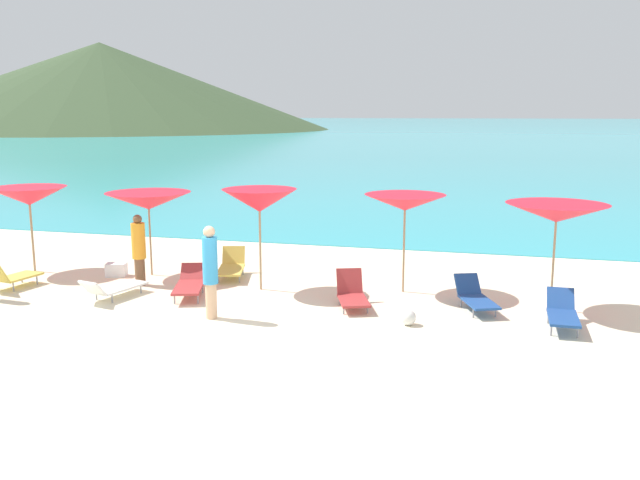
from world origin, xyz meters
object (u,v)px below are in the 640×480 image
Objects in this scene: lounge_chair_5 at (352,294)px; lounge_chair_3 at (562,312)px; umbrella_4 at (557,213)px; umbrella_1 at (148,201)px; lounge_chair_1 at (231,266)px; lounge_chair_2 at (475,297)px; lounge_chair_4 at (113,288)px; umbrella_2 at (259,201)px; cooler_box at (116,270)px; umbrella_0 at (29,196)px; beachgoer_1 at (139,248)px; umbrella_3 at (405,203)px; beachgoer_0 at (210,269)px; lounge_chair_6 at (190,283)px; beach_ball at (408,317)px; lounge_chair_0 at (11,275)px.

lounge_chair_3 is at bearing -25.16° from lounge_chair_5.
umbrella_1 is at bearing 176.07° from umbrella_4.
umbrella_4 is at bearing -22.86° from lounge_chair_1.
lounge_chair_2 is at bearing -10.17° from lounge_chair_5.
umbrella_2 is at bearing -138.23° from lounge_chair_4.
lounge_chair_2 is 9.05m from cooler_box.
beachgoer_1 is at bearing -9.76° from umbrella_0.
umbrella_0 is 1.39× the size of lounge_chair_1.
lounge_chair_2 is (1.69, -1.06, -1.82)m from umbrella_3.
lounge_chair_6 is at bearing 155.61° from beachgoer_0.
lounge_chair_4 is at bearing 66.03° from beachgoer_1.
lounge_chair_3 is at bearing 36.38° from beachgoer_0.
lounge_chair_3 is at bearing -83.81° from umbrella_4.
lounge_chair_6 is at bearing -112.72° from lounge_chair_1.
beachgoer_1 is at bearing 167.70° from beach_ball.
beachgoer_0 is at bearing -138.64° from umbrella_3.
beachgoer_0 reaches higher than lounge_chair_6.
umbrella_1 is 9.80m from umbrella_4.
beach_ball is (-2.79, -1.81, -1.93)m from umbrella_4.
beach_ball is (9.53, -0.37, -0.17)m from lounge_chair_0.
beachgoer_1 is (-2.98, -0.37, -1.21)m from umbrella_2.
umbrella_1 is (3.21, 0.42, -0.07)m from umbrella_0.
umbrella_0 reaches higher than lounge_chair_2.
lounge_chair_1 is 1.15× the size of lounge_chair_5.
umbrella_2 reaches higher than lounge_chair_2.
umbrella_2 is (6.44, -0.22, 0.13)m from umbrella_0.
umbrella_2 reaches higher than umbrella_1.
umbrella_2 is at bearing 169.34° from lounge_chair_3.
umbrella_1 is at bearing 161.18° from beachgoer_0.
umbrella_1 is at bearing 7.52° from umbrella_0.
umbrella_2 reaches higher than umbrella_3.
umbrella_4 is 1.63× the size of lounge_chair_5.
lounge_chair_5 is at bearing -20.09° from umbrella_2.
lounge_chair_2 is 1.89m from beach_ball.
lounge_chair_0 is (0.66, -1.70, -1.67)m from umbrella_0.
umbrella_2 is at bearing 153.91° from beach_ball.
lounge_chair_3 is 0.83× the size of lounge_chair_6.
umbrella_1 is 4.41m from beachgoer_0.
umbrella_0 is 1.32× the size of lounge_chair_4.
lounge_chair_4 is (2.82, -0.13, -0.08)m from lounge_chair_0.
umbrella_1 is 4.68× the size of cooler_box.
lounge_chair_6 is 5.20m from beach_ball.
umbrella_3 is (6.53, 0.01, 0.18)m from umbrella_1.
cooler_box is at bearing -56.82° from beachgoer_1.
umbrella_0 is 5.48m from lounge_chair_6.
beachgoer_1 is (-1.61, 0.61, 0.62)m from lounge_chair_6.
lounge_chair_4 is at bearing 166.48° from lounge_chair_2.
umbrella_4 is 1.42× the size of lounge_chair_1.
lounge_chair_3 is at bearing 149.83° from beachgoer_1.
umbrella_3 reaches higher than lounge_chair_0.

